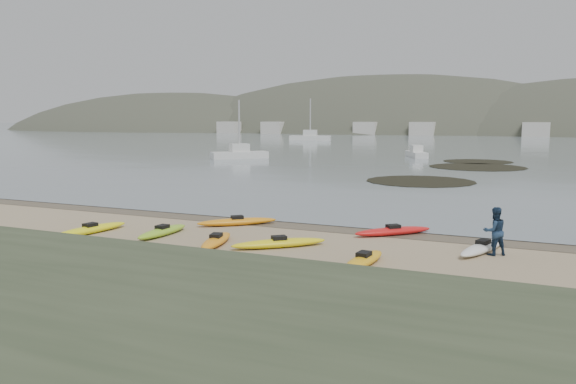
% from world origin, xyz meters
% --- Properties ---
extents(ground, '(600.00, 600.00, 0.00)m').
position_xyz_m(ground, '(0.00, 0.00, 0.00)').
color(ground, tan).
rests_on(ground, ground).
extents(wet_sand, '(60.00, 60.00, 0.00)m').
position_xyz_m(wet_sand, '(0.00, -0.30, 0.00)').
color(wet_sand, brown).
rests_on(wet_sand, ground).
extents(water, '(1200.00, 1200.00, 0.00)m').
position_xyz_m(water, '(0.00, 300.00, 0.01)').
color(water, slate).
rests_on(water, ground).
extents(kayaks, '(17.60, 8.50, 0.34)m').
position_xyz_m(kayaks, '(1.03, -3.92, 0.17)').
color(kayaks, orange).
rests_on(kayaks, ground).
extents(person_east, '(1.10, 1.04, 1.79)m').
position_xyz_m(person_east, '(9.57, -2.84, 0.90)').
color(person_east, navy).
rests_on(person_east, ground).
extents(kelp_mats, '(12.00, 31.63, 0.04)m').
position_xyz_m(kelp_mats, '(4.21, 33.20, 0.03)').
color(kelp_mats, black).
rests_on(kelp_mats, water).
extents(moored_boats, '(85.17, 75.61, 1.30)m').
position_xyz_m(moored_boats, '(0.50, 79.72, 0.58)').
color(moored_boats, silver).
rests_on(moored_boats, ground).
extents(far_town, '(199.00, 5.00, 4.00)m').
position_xyz_m(far_town, '(6.00, 145.00, 2.00)').
color(far_town, beige).
rests_on(far_town, ground).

